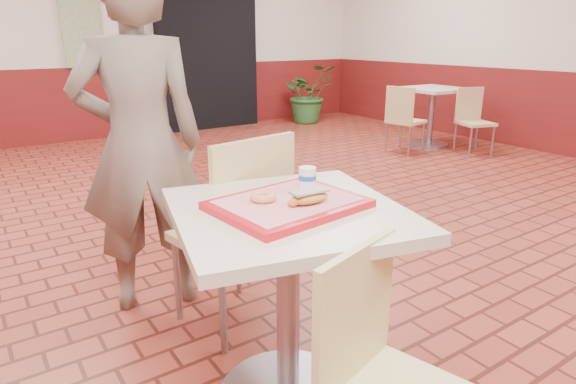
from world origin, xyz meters
TOP-DOWN VIEW (x-y plane):
  - room_shell at (0.00, 0.00)m, footprint 8.01×10.01m
  - wainscot_band at (0.00, 0.00)m, footprint 8.00×10.00m
  - corridor_doorway at (1.20, 4.88)m, footprint 1.60×0.22m
  - promo_poster at (-0.60, 4.94)m, footprint 0.50×0.03m
  - main_table at (-1.22, -0.90)m, footprint 0.79×0.79m
  - chair_main_front at (-1.23, -1.40)m, footprint 0.48×0.48m
  - chair_main_back at (-1.12, -0.33)m, footprint 0.52×0.52m
  - customer at (-1.40, 0.17)m, footprint 0.73×0.57m
  - serving_tray at (-1.22, -0.90)m, footprint 0.50×0.39m
  - ring_donut at (-1.30, -0.86)m, footprint 0.12×0.12m
  - long_john_donut at (-1.19, -0.97)m, footprint 0.16×0.08m
  - paper_cup at (-1.09, -0.83)m, footprint 0.07×0.07m
  - second_table at (3.06, 2.01)m, footprint 0.72×0.72m
  - chair_second_left at (2.40, 1.89)m, footprint 0.45×0.45m
  - chair_second_front at (3.15, 1.44)m, footprint 0.47×0.47m
  - potted_plant at (2.78, 4.40)m, footprint 0.89×0.78m

SIDE VIEW (x-z plane):
  - chair_second_front at x=3.15m, z-range 0.05..0.85m
  - chair_second_left at x=2.40m, z-range 0.05..0.88m
  - chair_main_front at x=-1.23m, z-range 0.05..0.89m
  - potted_plant at x=2.78m, z-range 0.00..0.96m
  - wainscot_band at x=0.00m, z-range 0.00..1.00m
  - second_table at x=3.06m, z-range 0.13..0.90m
  - chair_main_back at x=-1.12m, z-range 0.06..1.05m
  - main_table at x=-1.22m, z-range 0.14..0.97m
  - serving_tray at x=-1.22m, z-range 0.83..0.86m
  - ring_donut at x=-1.30m, z-range 0.86..0.89m
  - long_john_donut at x=-1.19m, z-range 0.86..0.91m
  - customer at x=-1.40m, z-range 0.00..1.77m
  - paper_cup at x=-1.09m, z-range 0.86..0.94m
  - corridor_doorway at x=1.20m, z-range 0.00..2.20m
  - room_shell at x=0.00m, z-range 0.00..3.00m
  - promo_poster at x=-0.60m, z-range 1.00..2.20m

